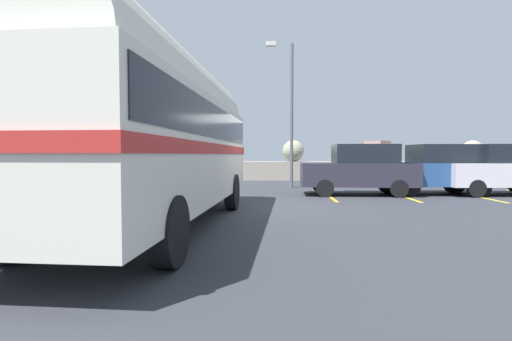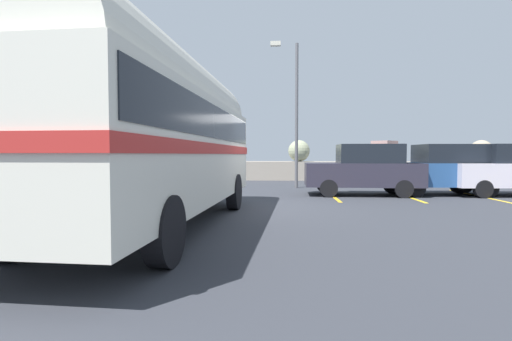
{
  "view_description": "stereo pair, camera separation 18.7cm",
  "coord_description": "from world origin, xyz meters",
  "px_view_note": "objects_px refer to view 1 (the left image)",
  "views": [
    {
      "loc": [
        0.68,
        -10.41,
        1.51
      ],
      "look_at": [
        0.32,
        -2.63,
        1.18
      ],
      "focal_mm": 26.27,
      "sensor_mm": 36.0,
      "label": 1
    },
    {
      "loc": [
        0.87,
        -10.39,
        1.51
      ],
      "look_at": [
        0.32,
        -2.63,
        1.18
      ],
      "focal_mm": 26.27,
      "sensor_mm": 36.0,
      "label": 2
    }
  ],
  "objects_px": {
    "parked_car_middle": "(438,169)",
    "vintage_coach": "(158,128)",
    "parked_car_far": "(500,169)",
    "lamp_post": "(289,107)",
    "parked_car_nearest": "(359,169)"
  },
  "relations": [
    {
      "from": "parked_car_nearest",
      "to": "lamp_post",
      "type": "relative_size",
      "value": 0.65
    },
    {
      "from": "vintage_coach",
      "to": "parked_car_far",
      "type": "distance_m",
      "value": 12.6
    },
    {
      "from": "parked_car_middle",
      "to": "lamp_post",
      "type": "xyz_separation_m",
      "value": [
        -5.46,
        2.43,
        2.63
      ]
    },
    {
      "from": "parked_car_far",
      "to": "vintage_coach",
      "type": "bearing_deg",
      "value": 117.83
    },
    {
      "from": "parked_car_nearest",
      "to": "parked_car_far",
      "type": "bearing_deg",
      "value": -86.4
    },
    {
      "from": "parked_car_nearest",
      "to": "parked_car_middle",
      "type": "xyz_separation_m",
      "value": [
        2.99,
        0.35,
        0.0
      ]
    },
    {
      "from": "vintage_coach",
      "to": "lamp_post",
      "type": "xyz_separation_m",
      "value": [
        3.02,
        9.21,
        1.55
      ]
    },
    {
      "from": "lamp_post",
      "to": "parked_car_middle",
      "type": "bearing_deg",
      "value": -24.0
    },
    {
      "from": "parked_car_middle",
      "to": "vintage_coach",
      "type": "bearing_deg",
      "value": 124.72
    },
    {
      "from": "lamp_post",
      "to": "vintage_coach",
      "type": "bearing_deg",
      "value": -108.18
    },
    {
      "from": "parked_car_far",
      "to": "lamp_post",
      "type": "xyz_separation_m",
      "value": [
        -7.63,
        2.56,
        2.63
      ]
    },
    {
      "from": "parked_car_far",
      "to": "lamp_post",
      "type": "height_order",
      "value": "lamp_post"
    },
    {
      "from": "parked_car_far",
      "to": "parked_car_nearest",
      "type": "bearing_deg",
      "value": 88.32
    },
    {
      "from": "parked_car_middle",
      "to": "parked_car_nearest",
      "type": "bearing_deg",
      "value": 92.84
    },
    {
      "from": "parked_car_middle",
      "to": "lamp_post",
      "type": "distance_m",
      "value": 6.53
    }
  ]
}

